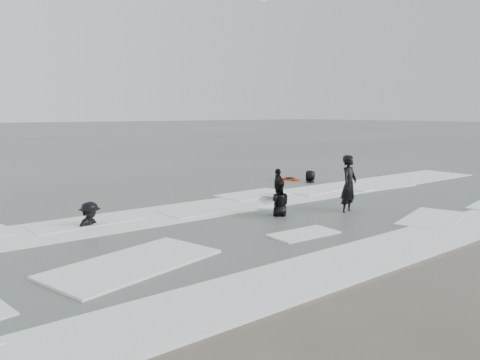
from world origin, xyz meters
TOP-DOWN VIEW (x-y plane):
  - ground at (0.00, 0.00)m, footprint 320.00×320.00m
  - surfer_centre at (2.78, 2.77)m, footprint 0.81×0.64m
  - surfer_wading at (0.57, 3.79)m, footprint 1.08×1.03m
  - surfer_breaker at (-4.70, 5.93)m, footprint 1.21×0.99m
  - surfer_right_near at (5.89, 9.65)m, footprint 1.12×0.85m
  - surfer_right_far at (6.53, 8.13)m, footprint 0.99×1.03m
  - surf_foam at (0.00, 3.70)m, footprint 30.03×9.06m
  - bodyboards at (3.21, 5.41)m, footprint 7.14×7.17m

SIDE VIEW (x-z plane):
  - ground at x=0.00m, z-range 0.00..0.00m
  - surfer_centre at x=2.78m, z-range -0.97..0.97m
  - surfer_wading at x=0.57m, z-range -0.88..0.88m
  - surfer_breaker at x=-4.70m, z-range -0.81..0.81m
  - surfer_right_near at x=5.89m, z-range -0.88..0.88m
  - surfer_right_far at x=6.53m, z-range -0.89..0.89m
  - surf_foam at x=0.00m, z-range 0.00..0.08m
  - bodyboards at x=3.21m, z-range -0.13..1.12m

